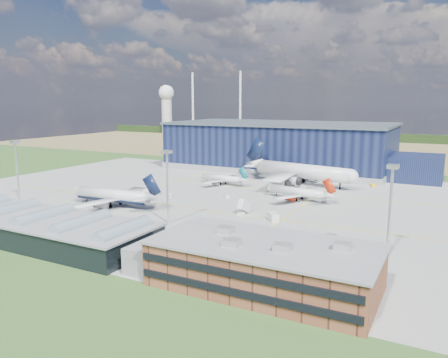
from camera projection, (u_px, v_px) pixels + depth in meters
ground at (192, 201)px, 167.56m from camera, size 600.00×600.00×0.00m
apron at (205, 196)px, 176.25m from camera, size 220.00×160.00×0.08m
farmland at (334, 148)px, 358.96m from camera, size 600.00×220.00×0.01m
treeline at (354, 136)px, 427.86m from camera, size 600.00×8.00×8.00m
horizon_dressing at (187, 105)px, 505.89m from camera, size 440.20×18.00×70.00m
hangar at (285, 148)px, 246.71m from camera, size 145.00×62.00×26.10m
ops_building at (264, 264)px, 89.16m from camera, size 46.00×23.00×10.90m
glass_concourse at (53, 229)px, 117.69m from camera, size 78.00×23.00×8.60m
light_mast_west at (16, 161)px, 166.42m from camera, size 2.60×2.60×23.00m
light_mast_center at (167, 175)px, 134.15m from camera, size 2.60×2.60×23.00m
light_mast_east at (391, 196)px, 104.18m from camera, size 2.60×2.60×23.00m
airliner_navy at (112, 189)px, 158.23m from camera, size 41.11×40.30×12.75m
airliner_red at (297, 187)px, 168.36m from camera, size 35.87×35.36×9.89m
airliner_widebody at (302, 164)px, 198.76m from camera, size 70.98×69.98×19.52m
airliner_regional at (222, 175)px, 200.36m from camera, size 30.78×30.28×8.88m
gse_tug_a at (4, 202)px, 163.22m from camera, size 2.18×3.34×1.34m
gse_tug_b at (144, 221)px, 136.84m from camera, size 3.19×3.43×1.24m
gse_van_a at (150, 189)px, 183.16m from camera, size 5.94×2.66×2.57m
gse_cart_a at (170, 195)px, 174.69m from camera, size 2.56×3.33×1.29m
gse_van_b at (273, 217)px, 139.83m from camera, size 5.19×5.64×2.42m
gse_tug_c at (373, 185)px, 195.25m from camera, size 3.03×3.67×1.38m
gse_cart_b at (227, 196)px, 172.74m from camera, size 3.22×3.05×1.16m
gse_van_c at (219, 247)px, 110.25m from camera, size 5.74×3.12×2.66m
airstair at (244, 209)px, 148.03m from camera, size 2.73×5.58×3.44m
car_a at (273, 263)px, 101.64m from camera, size 3.32×1.92×1.06m
car_b at (299, 268)px, 98.71m from camera, size 3.40×1.41×1.09m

